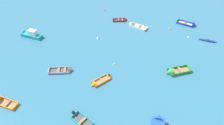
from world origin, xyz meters
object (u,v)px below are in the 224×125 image
object	(u,v)px
rowboat_green_distant_center	(173,72)
mooring_buoy_outer_edge	(188,37)
rowboat_maroon_back_row_left	(123,20)
mooring_buoy_midfield	(98,38)
mooring_buoy_trailing	(170,29)
kayak_deep_blue_midfield_left	(208,40)
mooring_buoy_far_field	(105,10)
rowboat_orange_far_back	(96,83)
rowboat_orange_back_row_center	(1,102)
rowboat_deep_blue_midfield_right	(191,25)
rowboat_white_outer_left	(134,25)
mooring_buoy_between_boats_left	(114,64)
motor_launch_turquoise_far_right	(30,34)
rowboat_grey_near_right	(67,70)

from	to	relation	value
rowboat_green_distant_center	mooring_buoy_outer_edge	bearing A→B (deg)	69.26
rowboat_green_distant_center	rowboat_maroon_back_row_left	world-z (taller)	rowboat_green_distant_center
mooring_buoy_midfield	mooring_buoy_trailing	distance (m)	16.19
kayak_deep_blue_midfield_left	mooring_buoy_far_field	bearing A→B (deg)	155.23
kayak_deep_blue_midfield_left	rowboat_maroon_back_row_left	size ratio (longest dim) A/B	1.00
rowboat_green_distant_center	rowboat_orange_far_back	bearing A→B (deg)	-161.45
rowboat_orange_back_row_center	rowboat_deep_blue_midfield_right	bearing A→B (deg)	39.66
rowboat_maroon_back_row_left	mooring_buoy_far_field	size ratio (longest dim) A/B	9.90
mooring_buoy_trailing	rowboat_orange_far_back	bearing A→B (deg)	-125.78
rowboat_white_outer_left	rowboat_orange_far_back	distance (m)	18.97
rowboat_maroon_back_row_left	mooring_buoy_between_boats_left	distance (m)	15.42
mooring_buoy_between_boats_left	rowboat_orange_far_back	bearing A→B (deg)	-114.03
mooring_buoy_between_boats_left	rowboat_white_outer_left	bearing A→B (deg)	78.01
rowboat_white_outer_left	mooring_buoy_between_boats_left	bearing A→B (deg)	-101.99
rowboat_white_outer_left	mooring_buoy_outer_edge	distance (m)	11.86
mooring_buoy_between_boats_left	mooring_buoy_trailing	distance (m)	17.03
rowboat_deep_blue_midfield_right	mooring_buoy_trailing	bearing A→B (deg)	-156.60
rowboat_white_outer_left	rowboat_maroon_back_row_left	xyz separation A→B (m)	(-2.62, 2.11, -0.05)
kayak_deep_blue_midfield_left	motor_launch_turquoise_far_right	distance (m)	36.46
kayak_deep_blue_midfield_left	rowboat_green_distant_center	world-z (taller)	rowboat_green_distant_center
mooring_buoy_outer_edge	rowboat_white_outer_left	bearing A→B (deg)	165.22
kayak_deep_blue_midfield_left	rowboat_grey_near_right	size ratio (longest dim) A/B	0.82
mooring_buoy_far_field	rowboat_deep_blue_midfield_right	bearing A→B (deg)	-13.08
rowboat_white_outer_left	rowboat_maroon_back_row_left	size ratio (longest dim) A/B	1.27
kayak_deep_blue_midfield_left	mooring_buoy_trailing	size ratio (longest dim) A/B	7.88
rowboat_grey_near_right	mooring_buoy_between_boats_left	distance (m)	8.25
mooring_buoy_outer_edge	mooring_buoy_far_field	distance (m)	21.42
motor_launch_turquoise_far_right	mooring_buoy_far_field	size ratio (longest dim) A/B	14.76
rowboat_maroon_back_row_left	motor_launch_turquoise_far_right	size ratio (longest dim) A/B	0.67
mooring_buoy_between_boats_left	mooring_buoy_trailing	xyz separation A→B (m)	(10.84, 13.14, 0.00)
motor_launch_turquoise_far_right	mooring_buoy_far_field	distance (m)	19.21
motor_launch_turquoise_far_right	mooring_buoy_trailing	distance (m)	30.01
mooring_buoy_far_field	mooring_buoy_outer_edge	bearing A→B (deg)	-26.80
kayak_deep_blue_midfield_left	rowboat_white_outer_left	world-z (taller)	rowboat_white_outer_left
rowboat_deep_blue_midfield_right	mooring_buoy_outer_edge	bearing A→B (deg)	-104.77
kayak_deep_blue_midfield_left	rowboat_deep_blue_midfield_right	world-z (taller)	rowboat_deep_blue_midfield_right
rowboat_orange_back_row_center	motor_launch_turquoise_far_right	bearing A→B (deg)	100.92
rowboat_green_distant_center	rowboat_orange_far_back	distance (m)	12.97
rowboat_deep_blue_midfield_right	mooring_buoy_midfield	xyz separation A→B (m)	(-19.92, -7.74, -0.20)
rowboat_orange_far_back	mooring_buoy_midfield	world-z (taller)	rowboat_orange_far_back
mooring_buoy_midfield	rowboat_maroon_back_row_left	bearing A→B (deg)	60.34
rowboat_green_distant_center	mooring_buoy_far_field	bearing A→B (deg)	125.63
rowboat_orange_back_row_center	rowboat_maroon_back_row_left	bearing A→B (deg)	59.13
rowboat_orange_back_row_center	mooring_buoy_trailing	bearing A→B (deg)	42.04
rowboat_orange_back_row_center	mooring_buoy_outer_edge	size ratio (longest dim) A/B	10.31
kayak_deep_blue_midfield_left	mooring_buoy_midfield	size ratio (longest dim) A/B	7.59
rowboat_grey_near_right	mooring_buoy_far_field	world-z (taller)	rowboat_grey_near_right
rowboat_orange_far_back	rowboat_deep_blue_midfield_right	xyz separation A→B (m)	(17.81, 20.18, 0.04)
rowboat_green_distant_center	motor_launch_turquoise_far_right	world-z (taller)	motor_launch_turquoise_far_right
motor_launch_turquoise_far_right	mooring_buoy_outer_edge	xyz separation A→B (m)	(32.68, 3.93, -0.55)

